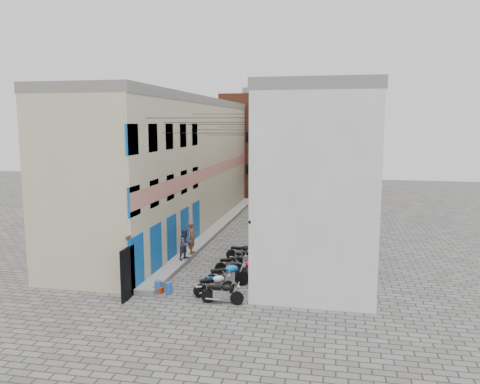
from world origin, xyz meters
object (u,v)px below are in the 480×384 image
Objects in this scene: motorcycle_f at (249,256)px; person_b at (186,244)px; motorcycle_e at (232,263)px; person_a at (192,238)px; motorcycle_d at (244,268)px; motorcycle_g at (242,251)px; water_jug_near at (169,288)px; motorcycle_c at (227,274)px; water_jug_far at (158,287)px; red_crate at (158,290)px; motorcycle_a at (222,292)px; motorcycle_b at (214,284)px.

person_b reaches higher than motorcycle_f.
person_a reaches higher than motorcycle_e.
motorcycle_d reaches higher than motorcycle_g.
motorcycle_c is at bearing 28.97° from water_jug_near.
motorcycle_f is 1.13m from motorcycle_g.
person_b is 3.12× the size of water_jug_far.
water_jug_near is 0.49m from red_crate.
motorcycle_c is 4.03× the size of water_jug_far.
water_jug_far is at bearing -102.72° from motorcycle_a.
motorcycle_e is 0.99× the size of motorcycle_g.
motorcycle_g is (0.09, 2.06, 0.00)m from motorcycle_e.
motorcycle_d is at bearing 35.33° from red_crate.
motorcycle_d is at bearing -35.96° from motorcycle_f.
water_jug_near is 1.19× the size of red_crate.
motorcycle_b is at bearing -166.21° from person_a.
water_jug_far is at bearing 180.00° from water_jug_near.
red_crate is at bearing -65.40° from motorcycle_e.
motorcycle_g reaches higher than water_jug_far.
motorcycle_e is 2.92m from person_b.
motorcycle_b is at bearing -122.33° from person_b.
motorcycle_g is at bearing 166.79° from motorcycle_f.
motorcycle_d is 2.03m from motorcycle_f.
motorcycle_c is (-0.25, 1.91, 0.10)m from motorcycle_a.
person_a is (-3.15, 6.01, 0.62)m from motorcycle_a.
motorcycle_a is 6.81m from person_a.
motorcycle_c is 4.21m from person_b.
motorcycle_a is 1.01m from motorcycle_b.
motorcycle_f is at bearing -62.73° from person_b.
motorcycle_d is at bearing 11.39° from motorcycle_e.
motorcycle_a is at bearing -42.66° from motorcycle_f.
motorcycle_b is at bearing -35.61° from motorcycle_d.
red_crate is (-3.00, 0.65, -0.38)m from motorcycle_a.
person_a reaches higher than motorcycle_a.
motorcycle_d is 1.11× the size of person_a.
motorcycle_f is at bearing 177.73° from motorcycle_a.
motorcycle_f is at bearing 171.65° from motorcycle_d.
person_a reaches higher than motorcycle_d.
motorcycle_e is 3.44m from person_a.
water_jug_far is at bearing -21.64° from motorcycle_g.
person_a is at bearing -152.78° from motorcycle_a.
person_b is at bearing 98.31° from water_jug_near.
motorcycle_d is 3.10m from motorcycle_g.
motorcycle_e is 3.64× the size of water_jug_near.
motorcycle_d is (0.59, 1.11, -0.04)m from motorcycle_c.
person_b is at bearing 92.01° from water_jug_far.
motorcycle_a is 0.87× the size of motorcycle_f.
motorcycle_a is 1.93m from motorcycle_c.
motorcycle_g reaches higher than motorcycle_a.
person_a is at bearing 25.36° from person_b.
water_jug_far is (-2.44, -0.18, -0.26)m from motorcycle_b.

